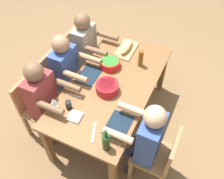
% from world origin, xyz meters
% --- Properties ---
extents(ground_plane, '(8.00, 8.00, 0.00)m').
position_xyz_m(ground_plane, '(0.00, 0.00, 0.00)').
color(ground_plane, brown).
extents(dining_table, '(1.79, 0.93, 0.74)m').
position_xyz_m(dining_table, '(0.00, 0.00, 0.66)').
color(dining_table, brown).
rests_on(dining_table, ground_plane).
extents(chair_near_left, '(0.40, 0.40, 0.85)m').
position_xyz_m(chair_near_left, '(-0.49, -0.79, 0.48)').
color(chair_near_left, '#9E7044').
rests_on(chair_near_left, ground_plane).
extents(diner_near_left, '(0.41, 0.53, 1.20)m').
position_xyz_m(diner_near_left, '(-0.49, -0.60, 0.70)').
color(diner_near_left, '#2D2D38').
rests_on(diner_near_left, ground_plane).
extents(chair_far_right, '(0.40, 0.40, 0.85)m').
position_xyz_m(chair_far_right, '(0.49, 0.79, 0.48)').
color(chair_far_right, '#9E7044').
rests_on(chair_far_right, ground_plane).
extents(diner_far_right, '(0.41, 0.53, 1.20)m').
position_xyz_m(diner_far_right, '(0.49, 0.60, 0.70)').
color(diner_far_right, '#2D2D38').
rests_on(diner_far_right, ground_plane).
extents(chair_far_center, '(0.40, 0.40, 0.85)m').
position_xyz_m(chair_far_center, '(0.00, 0.79, 0.48)').
color(chair_far_center, '#9E7044').
rests_on(chair_far_center, ground_plane).
extents(diner_far_center, '(0.41, 0.53, 1.20)m').
position_xyz_m(diner_far_center, '(-0.00, 0.60, 0.70)').
color(diner_far_center, '#2D2D38').
rests_on(diner_far_center, ground_plane).
extents(chair_far_left, '(0.40, 0.40, 0.85)m').
position_xyz_m(chair_far_left, '(-0.49, 0.79, 0.48)').
color(chair_far_left, '#9E7044').
rests_on(chair_far_left, ground_plane).
extents(diner_far_left, '(0.41, 0.53, 1.20)m').
position_xyz_m(diner_far_left, '(-0.49, 0.60, 0.70)').
color(diner_far_left, '#2D2D38').
rests_on(diner_far_left, ground_plane).
extents(serving_bowl_fruit, '(0.26, 0.26, 0.11)m').
position_xyz_m(serving_bowl_fruit, '(-0.13, 0.00, 0.80)').
color(serving_bowl_fruit, '#B21923').
rests_on(serving_bowl_fruit, dining_table).
extents(serving_bowl_greens, '(0.25, 0.25, 0.10)m').
position_xyz_m(serving_bowl_greens, '(0.25, 0.15, 0.80)').
color(serving_bowl_greens, red).
rests_on(serving_bowl_greens, dining_table).
extents(cutting_board, '(0.40, 0.23, 0.02)m').
position_xyz_m(cutting_board, '(0.62, 0.08, 0.75)').
color(cutting_board, tan).
rests_on(cutting_board, dining_table).
extents(bread_loaf, '(0.32, 0.12, 0.09)m').
position_xyz_m(bread_loaf, '(0.62, 0.08, 0.81)').
color(bread_loaf, tan).
rests_on(bread_loaf, cutting_board).
extents(wine_bottle, '(0.08, 0.08, 0.29)m').
position_xyz_m(wine_bottle, '(-0.77, -0.30, 0.85)').
color(wine_bottle, '#193819').
rests_on(wine_bottle, dining_table).
extents(beer_bottle, '(0.06, 0.06, 0.22)m').
position_xyz_m(beer_bottle, '(0.43, -0.18, 0.85)').
color(beer_bottle, brown).
rests_on(beer_bottle, dining_table).
extents(wine_glass, '(0.08, 0.08, 0.17)m').
position_xyz_m(wine_glass, '(-0.59, 0.39, 0.86)').
color(wine_glass, silver).
rests_on(wine_glass, dining_table).
extents(placemat_near_left, '(0.32, 0.23, 0.01)m').
position_xyz_m(placemat_near_left, '(-0.49, -0.31, 0.74)').
color(placemat_near_left, '#142333').
rests_on(placemat_near_left, dining_table).
extents(placemat_far_center, '(0.32, 0.23, 0.01)m').
position_xyz_m(placemat_far_center, '(0.00, 0.31, 0.74)').
color(placemat_far_center, '#142333').
rests_on(placemat_far_center, dining_table).
extents(cup_far_left, '(0.06, 0.06, 0.11)m').
position_xyz_m(cup_far_left, '(-0.52, 0.26, 0.79)').
color(cup_far_left, black).
rests_on(cup_far_left, dining_table).
extents(fork_far_left, '(0.04, 0.17, 0.01)m').
position_xyz_m(fork_far_left, '(-0.35, 0.31, 0.74)').
color(fork_far_left, silver).
rests_on(fork_far_left, dining_table).
extents(carving_knife, '(0.22, 0.10, 0.01)m').
position_xyz_m(carving_knife, '(-0.68, -0.12, 0.74)').
color(carving_knife, silver).
rests_on(carving_knife, dining_table).
extents(napkin_stack, '(0.15, 0.15, 0.02)m').
position_xyz_m(napkin_stack, '(-0.60, 0.14, 0.75)').
color(napkin_stack, white).
rests_on(napkin_stack, dining_table).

